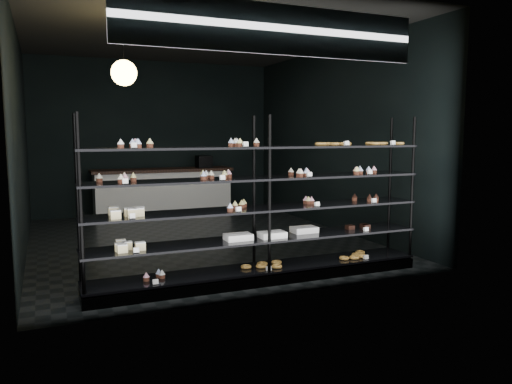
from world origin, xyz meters
TOP-DOWN VIEW (x-y plane):
  - room at (0.00, 0.00)m, footprint 5.01×6.01m
  - display_shelf at (0.03, -2.45)m, footprint 4.00×0.50m
  - signage at (0.00, -2.93)m, footprint 3.30×0.05m
  - pendant_lamp at (-1.25, -1.18)m, footprint 0.32×0.32m
  - service_counter at (0.03, 2.50)m, footprint 2.84×0.65m

SIDE VIEW (x-z plane):
  - service_counter at x=0.03m, z-range -0.11..1.12m
  - display_shelf at x=0.03m, z-range -0.33..1.58m
  - room at x=0.00m, z-range 0.00..3.20m
  - pendant_lamp at x=-1.25m, z-range 2.01..2.89m
  - signage at x=0.00m, z-range 2.50..3.00m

